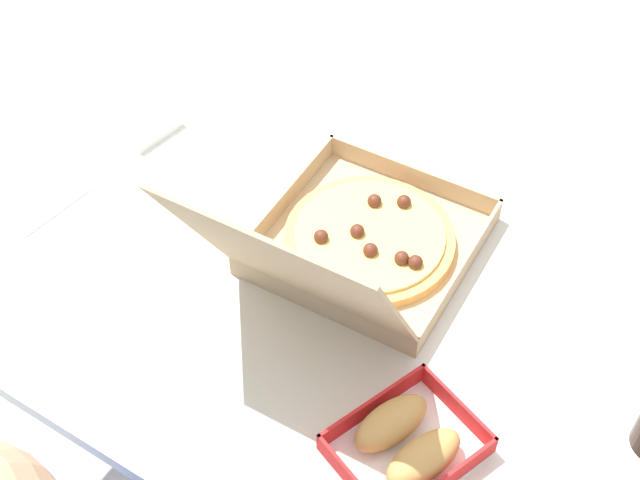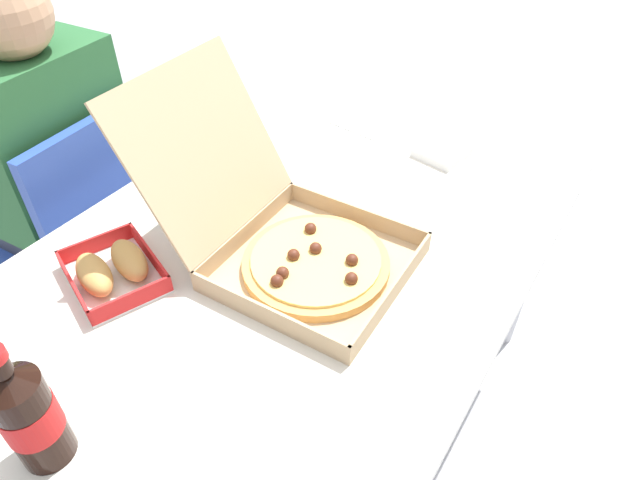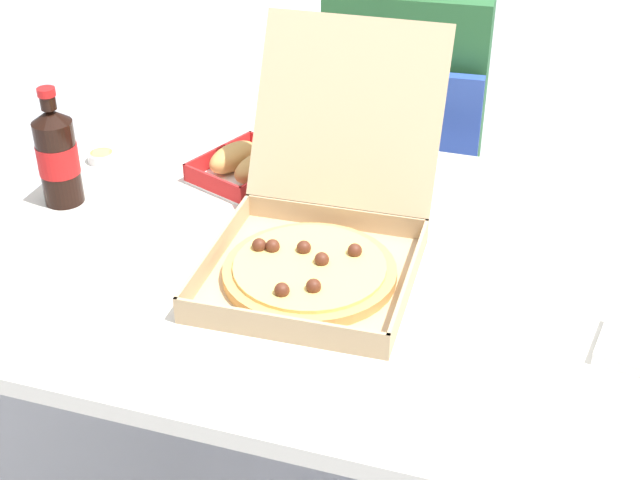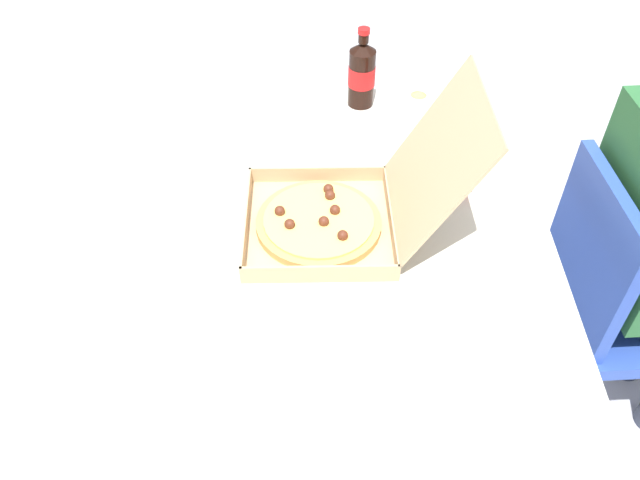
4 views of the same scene
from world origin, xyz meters
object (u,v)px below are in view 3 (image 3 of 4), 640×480
bread_side_box (246,164)px  dipping_sauce_cup (102,156)px  chair (400,189)px  diner_person (408,101)px  cola_bottle (57,155)px  napkin_pile (638,348)px  pizza_box_open (317,241)px

bread_side_box → dipping_sauce_cup: size_ratio=4.13×
chair → diner_person: diner_person is taller
diner_person → cola_bottle: size_ratio=5.14×
napkin_pile → dipping_sauce_cup: (-1.03, 0.31, 0.00)m
bread_side_box → napkin_pile: (0.73, -0.33, -0.02)m
bread_side_box → dipping_sauce_cup: bearing=-174.6°
pizza_box_open → cola_bottle: pizza_box_open is taller
chair → diner_person: size_ratio=0.72×
bread_side_box → napkin_pile: bread_side_box is taller
pizza_box_open → dipping_sauce_cup: (-0.53, 0.23, -0.04)m
pizza_box_open → napkin_pile: 0.52m
pizza_box_open → napkin_pile: bearing=-8.8°
cola_bottle → dipping_sauce_cup: size_ratio=4.00×
chair → cola_bottle: (-0.50, -0.65, 0.33)m
diner_person → bread_side_box: bearing=-112.2°
cola_bottle → dipping_sauce_cup: (-0.01, 0.16, -0.08)m
bread_side_box → cola_bottle: size_ratio=1.03×
diner_person → dipping_sauce_cup: 0.74m
chair → bread_side_box: chair is taller
diner_person → pizza_box_open: bearing=-88.7°
chair → pizza_box_open: 0.76m
pizza_box_open → dipping_sauce_cup: 0.57m
diner_person → pizza_box_open: size_ratio=2.31×
pizza_box_open → diner_person: bearing=91.3°
diner_person → dipping_sauce_cup: size_ratio=20.54×
napkin_pile → dipping_sauce_cup: size_ratio=1.96×
chair → bread_side_box: (-0.21, -0.45, 0.26)m
bread_side_box → cola_bottle: 0.35m
bread_side_box → dipping_sauce_cup: (-0.30, -0.03, -0.01)m
diner_person → bread_side_box: size_ratio=4.97×
chair → pizza_box_open: size_ratio=1.66×
napkin_pile → cola_bottle: bearing=172.1°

